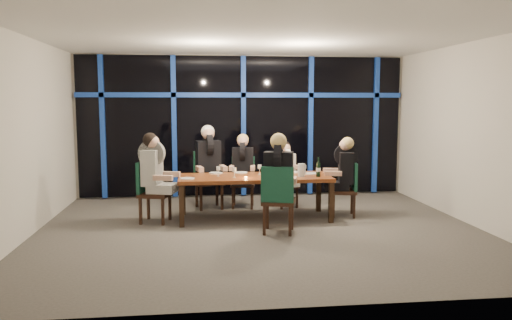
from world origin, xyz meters
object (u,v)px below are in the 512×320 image
object	(u,v)px
chair_end_left	(150,188)
wine_bottle	(318,169)
chair_near_mid	(278,196)
diner_far_left	(209,155)
water_pitcher	(301,170)
chair_far_left	(208,176)
chair_far_right	(284,182)
chair_end_right	(348,186)
chair_far_mid	(243,179)
diner_far_mid	(243,160)
diner_end_left	(154,164)
diner_far_right	(286,164)
dining_table	(255,180)
diner_end_right	(344,165)
diner_near_mid	(279,168)

from	to	relation	value
chair_end_left	wine_bottle	world-z (taller)	wine_bottle
chair_near_mid	diner_far_left	bearing A→B (deg)	-48.31
chair_near_mid	water_pitcher	world-z (taller)	chair_near_mid
chair_far_left	chair_end_left	bearing A→B (deg)	-144.21
chair_far_right	chair_near_mid	xyz separation A→B (m)	(-0.44, -2.00, 0.11)
chair_end_right	water_pitcher	size ratio (longest dim) A/B	4.32
chair_far_left	chair_far_right	size ratio (longest dim) A/B	1.25
wine_bottle	chair_end_left	bearing A→B (deg)	176.48
diner_far_left	chair_far_left	bearing A→B (deg)	90.00
chair_far_mid	diner_far_mid	world-z (taller)	diner_far_mid
chair_far_left	diner_end_left	world-z (taller)	diner_end_left
diner_far_right	water_pitcher	world-z (taller)	diner_far_right
diner_far_mid	diner_end_left	xyz separation A→B (m)	(-1.57, -1.01, 0.06)
dining_table	diner_far_right	world-z (taller)	diner_far_right
chair_far_mid	diner_end_left	xyz separation A→B (m)	(-1.59, -1.09, 0.44)
chair_far_left	chair_end_left	xyz separation A→B (m)	(-1.00, -1.07, -0.03)
chair_far_right	diner_end_left	size ratio (longest dim) A/B	0.86
diner_far_right	water_pitcher	xyz separation A→B (m)	(0.08, -1.04, 0.03)
diner_far_left	wine_bottle	bearing A→B (deg)	-43.71
diner_far_right	diner_end_right	world-z (taller)	diner_end_right
chair_far_mid	chair_end_left	bearing A→B (deg)	-138.99
dining_table	chair_near_mid	xyz separation A→B (m)	(0.24, -1.05, -0.09)
chair_far_left	chair_near_mid	size ratio (longest dim) A/B	1.02
chair_far_mid	diner_far_left	xyz separation A→B (m)	(-0.66, -0.09, 0.49)
chair_end_right	diner_end_left	distance (m)	3.39
chair_end_right	diner_end_right	xyz separation A→B (m)	(-0.08, 0.02, 0.38)
diner_far_right	wine_bottle	xyz separation A→B (m)	(0.37, -1.09, 0.05)
diner_near_mid	wine_bottle	size ratio (longest dim) A/B	3.07
chair_end_right	diner_end_right	world-z (taller)	diner_end_right
chair_far_left	diner_near_mid	xyz separation A→B (m)	(1.04, -2.00, 0.40)
chair_far_left	diner_far_right	size ratio (longest dim) A/B	1.28
dining_table	diner_end_left	size ratio (longest dim) A/B	2.59
chair_far_left	chair_far_mid	xyz separation A→B (m)	(0.67, -0.00, -0.06)
diner_far_mid	diner_far_right	distance (m)	0.83
diner_end_right	diner_near_mid	xyz separation A→B (m)	(-1.32, -0.98, 0.09)
chair_near_mid	chair_far_left	bearing A→B (deg)	-48.91
diner_far_right	chair_near_mid	bearing A→B (deg)	-118.61
chair_far_right	wine_bottle	world-z (taller)	wine_bottle
wine_bottle	chair_far_right	bearing A→B (deg)	108.38
chair_far_mid	diner_near_mid	distance (m)	2.08
wine_bottle	diner_far_right	bearing A→B (deg)	108.59
diner_far_left	diner_near_mid	size ratio (longest dim) A/B	1.02
diner_far_right	diner_end_left	distance (m)	2.58
dining_table	chair_near_mid	bearing A→B (deg)	-77.13
dining_table	water_pitcher	xyz separation A→B (m)	(0.78, -0.16, 0.18)
chair_far_left	chair_far_right	world-z (taller)	chair_far_left
chair_end_left	wine_bottle	size ratio (longest dim) A/B	3.08
dining_table	diner_far_mid	xyz separation A→B (m)	(-0.12, 0.95, 0.24)
chair_far_right	chair_end_right	bearing A→B (deg)	-58.93
diner_far_left	chair_end_right	bearing A→B (deg)	-32.54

